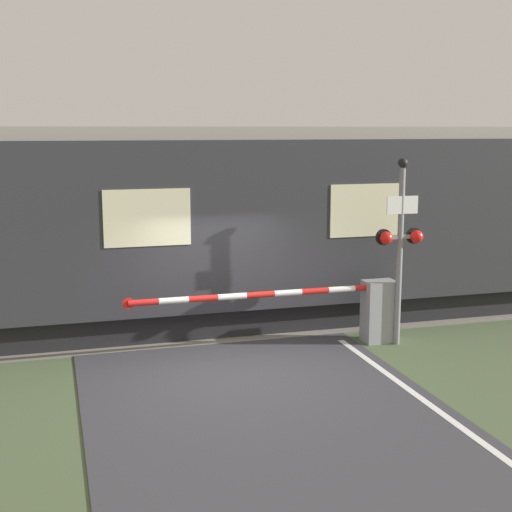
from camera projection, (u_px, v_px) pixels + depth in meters
ground_plane at (235, 369)px, 12.07m from camera, size 80.00×80.00×0.00m
track_bed at (199, 322)px, 14.95m from camera, size 36.00×3.20×0.13m
train at (337, 220)px, 15.43m from camera, size 15.63×3.09×4.06m
crossing_barrier at (361, 308)px, 13.46m from camera, size 5.13×0.44×1.18m
signal_post at (400, 240)px, 13.15m from camera, size 0.92×0.26×3.50m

